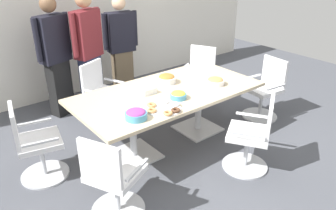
% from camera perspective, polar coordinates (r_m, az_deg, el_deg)
% --- Properties ---
extents(ground_plane, '(10.00, 10.00, 0.01)m').
position_cam_1_polar(ground_plane, '(4.60, 0.00, -6.25)').
color(ground_plane, '#4C4F56').
extents(back_wall, '(8.00, 0.10, 2.80)m').
position_cam_1_polar(back_wall, '(6.06, -14.84, 15.08)').
color(back_wall, white).
rests_on(back_wall, ground).
extents(conference_table, '(2.40, 1.20, 0.75)m').
position_cam_1_polar(conference_table, '(4.30, 0.00, 0.90)').
color(conference_table, '#CCB793').
rests_on(conference_table, ground).
extents(office_chair_0, '(0.60, 0.60, 0.91)m').
position_cam_1_polar(office_chair_0, '(5.30, 16.13, 2.19)').
color(office_chair_0, silver).
rests_on(office_chair_0, ground).
extents(office_chair_1, '(0.73, 0.73, 0.91)m').
position_cam_1_polar(office_chair_1, '(5.66, 5.31, 4.64)').
color(office_chair_1, silver).
rests_on(office_chair_1, ground).
extents(office_chair_2, '(0.71, 0.71, 0.91)m').
position_cam_1_polar(office_chair_2, '(5.03, -11.17, 1.45)').
color(office_chair_2, silver).
rests_on(office_chair_2, ground).
extents(office_chair_3, '(0.64, 0.64, 0.91)m').
position_cam_1_polar(office_chair_3, '(4.01, -21.70, -6.59)').
color(office_chair_3, silver).
rests_on(office_chair_3, ground).
extents(office_chair_4, '(0.72, 0.72, 0.91)m').
position_cam_1_polar(office_chair_4, '(3.29, -9.39, -12.61)').
color(office_chair_4, silver).
rests_on(office_chair_4, ground).
extents(office_chair_5, '(0.75, 0.75, 0.91)m').
position_cam_1_polar(office_chair_5, '(4.00, 14.19, -5.50)').
color(office_chair_5, silver).
rests_on(office_chair_5, ground).
extents(person_standing_0, '(0.61, 0.34, 1.80)m').
position_cam_1_polar(person_standing_0, '(5.26, -18.59, 7.93)').
color(person_standing_0, black).
rests_on(person_standing_0, ground).
extents(person_standing_1, '(0.59, 0.37, 1.85)m').
position_cam_1_polar(person_standing_1, '(5.28, -13.38, 8.95)').
color(person_standing_1, '#232842').
rests_on(person_standing_1, ground).
extents(person_standing_2, '(0.62, 0.28, 1.70)m').
position_cam_1_polar(person_standing_2, '(5.73, -7.95, 9.80)').
color(person_standing_2, brown).
rests_on(person_standing_2, ground).
extents(snack_bowl_candy_mix, '(0.24, 0.24, 0.11)m').
position_cam_1_polar(snack_bowl_candy_mix, '(3.56, -5.47, -1.57)').
color(snack_bowl_candy_mix, '#4C9EC6').
rests_on(snack_bowl_candy_mix, conference_table).
extents(snack_bowl_chips_yellow, '(0.20, 0.20, 0.09)m').
position_cam_1_polar(snack_bowl_chips_yellow, '(4.02, 1.75, 1.71)').
color(snack_bowl_chips_yellow, '#4C9EC6').
rests_on(snack_bowl_chips_yellow, conference_table).
extents(snack_bowl_pretzels, '(0.24, 0.24, 0.12)m').
position_cam_1_polar(snack_bowl_pretzels, '(4.48, -0.23, 4.51)').
color(snack_bowl_pretzels, white).
rests_on(snack_bowl_pretzels, conference_table).
extents(snack_bowl_cookies, '(0.24, 0.24, 0.10)m').
position_cam_1_polar(snack_bowl_cookies, '(4.47, 8.07, 4.04)').
color(snack_bowl_cookies, white).
rests_on(snack_bowl_cookies, conference_table).
extents(donut_platter, '(0.41, 0.40, 0.04)m').
position_cam_1_polar(donut_platter, '(3.75, -0.66, -0.53)').
color(donut_platter, white).
rests_on(donut_platter, conference_table).
extents(napkin_pile, '(0.18, 0.18, 0.08)m').
position_cam_1_polar(napkin_pile, '(4.18, -3.67, 2.56)').
color(napkin_pile, white).
rests_on(napkin_pile, conference_table).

